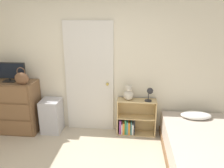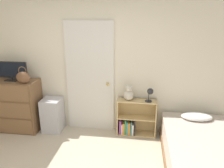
{
  "view_description": "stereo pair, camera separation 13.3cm",
  "coord_description": "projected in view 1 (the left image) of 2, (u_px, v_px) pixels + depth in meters",
  "views": [
    {
      "loc": [
        0.78,
        -1.94,
        2.19
      ],
      "look_at": [
        0.41,
        1.68,
        1.02
      ],
      "focal_mm": 35.0,
      "sensor_mm": 36.0,
      "label": 1
    },
    {
      "loc": [
        0.91,
        -1.92,
        2.19
      ],
      "look_at": [
        0.41,
        1.68,
        1.02
      ],
      "focal_mm": 35.0,
      "sensor_mm": 36.0,
      "label": 2
    }
  ],
  "objects": [
    {
      "name": "wall_back",
      "position": [
        91.0,
        65.0,
        4.05
      ],
      "size": [
        10.0,
        0.06,
        2.55
      ],
      "color": "beige",
      "rests_on": "ground_plane"
    },
    {
      "name": "door_closed",
      "position": [
        89.0,
        78.0,
        4.08
      ],
      "size": [
        0.91,
        0.09,
        2.08
      ],
      "color": "silver",
      "rests_on": "ground_plane"
    },
    {
      "name": "dresser",
      "position": [
        14.0,
        107.0,
        4.16
      ],
      "size": [
        0.9,
        0.47,
        1.0
      ],
      "color": "brown",
      "rests_on": "ground_plane"
    },
    {
      "name": "tv",
      "position": [
        8.0,
        72.0,
        3.96
      ],
      "size": [
        0.64,
        0.16,
        0.36
      ],
      "color": "black",
      "rests_on": "dresser"
    },
    {
      "name": "handbag",
      "position": [
        22.0,
        78.0,
        3.82
      ],
      "size": [
        0.26,
        0.11,
        0.31
      ],
      "color": "brown",
      "rests_on": "dresser"
    },
    {
      "name": "storage_bin",
      "position": [
        52.0,
        116.0,
        4.19
      ],
      "size": [
        0.36,
        0.37,
        0.65
      ],
      "color": "silver",
      "rests_on": "ground_plane"
    },
    {
      "name": "bookshelf",
      "position": [
        133.0,
        120.0,
        4.13
      ],
      "size": [
        0.72,
        0.24,
        0.69
      ],
      "color": "tan",
      "rests_on": "ground_plane"
    },
    {
      "name": "teddy_bear",
      "position": [
        128.0,
        93.0,
        3.96
      ],
      "size": [
        0.19,
        0.19,
        0.28
      ],
      "color": "beige",
      "rests_on": "bookshelf"
    },
    {
      "name": "desk_lamp",
      "position": [
        150.0,
        92.0,
        3.87
      ],
      "size": [
        0.14,
        0.14,
        0.26
      ],
      "color": "#262628",
      "rests_on": "bookshelf"
    },
    {
      "name": "bed",
      "position": [
        206.0,
        152.0,
        3.24
      ],
      "size": [
        1.16,
        1.93,
        0.56
      ],
      "color": "brown",
      "rests_on": "ground_plane"
    }
  ]
}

